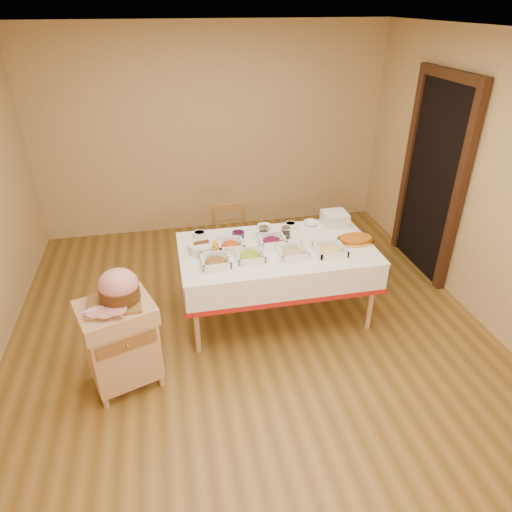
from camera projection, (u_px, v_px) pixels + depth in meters
The scene contains 23 objects.
room_shell at pixel (251, 210), 3.70m from camera, with size 5.00×5.00×5.00m.
doorway at pixel (433, 176), 4.96m from camera, with size 0.09×1.10×2.20m.
dining_table at pixel (276, 262), 4.36m from camera, with size 1.82×1.02×0.76m.
butcher_cart at pixel (121, 340), 3.60m from camera, with size 0.67×0.61×0.78m.
dining_chair at pixel (232, 243), 5.03m from camera, with size 0.40×0.38×0.86m.
ham_on_board at pixel (118, 289), 3.42m from camera, with size 0.43×0.41×0.28m.
serving_dish_a at pixel (216, 262), 3.98m from camera, with size 0.26×0.25×0.11m.
serving_dish_b at pixel (250, 256), 4.07m from camera, with size 0.24×0.24×0.10m.
serving_dish_c at pixel (292, 252), 4.13m from camera, with size 0.26×0.26×0.11m.
serving_dish_d at pixel (330, 250), 4.16m from camera, with size 0.26×0.26×0.10m.
serving_dish_e at pixel (231, 245), 4.24m from camera, with size 0.24×0.23×0.11m.
serving_dish_f at pixel (272, 241), 4.31m from camera, with size 0.26×0.24×0.12m.
small_bowl_left at pixel (200, 234), 4.45m from camera, with size 0.12×0.12×0.05m.
small_bowl_mid at pixel (238, 234), 4.46m from camera, with size 0.12×0.12×0.05m.
small_bowl_right at pixel (290, 225), 4.62m from camera, with size 0.11×0.11×0.06m.
bowl_white_imported at pixel (264, 227), 4.63m from camera, with size 0.14×0.14×0.03m, color white.
bowl_small_imported at pixel (311, 223), 4.69m from camera, with size 0.14×0.14×0.04m, color white.
preserve_jar_left at pixel (264, 233), 4.43m from camera, with size 0.09×0.09×0.12m.
preserve_jar_right at pixel (286, 233), 4.42m from camera, with size 0.09×0.09×0.11m.
mustard_bottle at pixel (215, 247), 4.13m from camera, with size 0.05×0.05×0.16m.
bread_basket at pixel (202, 248), 4.18m from camera, with size 0.24×0.24×0.10m.
plate_stack at pixel (335, 219), 4.68m from camera, with size 0.24×0.24×0.13m.
brass_platter at pixel (355, 240), 4.37m from camera, with size 0.37×0.26×0.05m.
Camera 1 is at (-0.67, -3.34, 2.80)m, focal length 32.00 mm.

